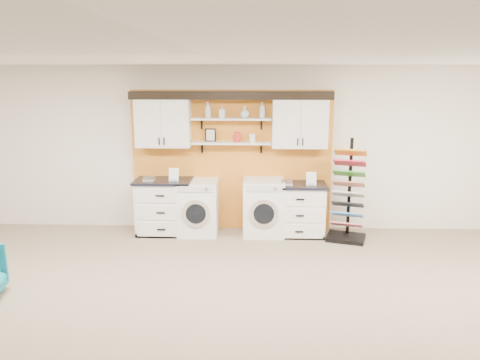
{
  "coord_description": "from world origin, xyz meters",
  "views": [
    {
      "loc": [
        0.43,
        -3.92,
        2.64
      ],
      "look_at": [
        0.2,
        2.3,
        1.24
      ],
      "focal_mm": 35.0,
      "sensor_mm": 36.0,
      "label": 1
    }
  ],
  "objects_px": {
    "base_cabinet_left": "(164,206)",
    "dryer": "(264,207)",
    "base_cabinet_right": "(298,209)",
    "washer": "(198,207)",
    "sample_rack": "(347,208)"
  },
  "relations": [
    {
      "from": "base_cabinet_left",
      "to": "dryer",
      "type": "distance_m",
      "value": 1.68
    },
    {
      "from": "base_cabinet_right",
      "to": "washer",
      "type": "height_order",
      "value": "washer"
    },
    {
      "from": "base_cabinet_left",
      "to": "washer",
      "type": "relative_size",
      "value": 1.04
    },
    {
      "from": "base_cabinet_left",
      "to": "base_cabinet_right",
      "type": "relative_size",
      "value": 1.06
    },
    {
      "from": "base_cabinet_right",
      "to": "dryer",
      "type": "bearing_deg",
      "value": -179.66
    },
    {
      "from": "washer",
      "to": "dryer",
      "type": "xyz_separation_m",
      "value": [
        1.1,
        0.0,
        0.01
      ]
    },
    {
      "from": "base_cabinet_left",
      "to": "sample_rack",
      "type": "distance_m",
      "value": 3.05
    },
    {
      "from": "washer",
      "to": "sample_rack",
      "type": "relative_size",
      "value": 0.56
    },
    {
      "from": "base_cabinet_left",
      "to": "base_cabinet_right",
      "type": "bearing_deg",
      "value": 0.0
    },
    {
      "from": "sample_rack",
      "to": "base_cabinet_right",
      "type": "bearing_deg",
      "value": -177.53
    },
    {
      "from": "base_cabinet_left",
      "to": "washer",
      "type": "distance_m",
      "value": 0.58
    },
    {
      "from": "base_cabinet_left",
      "to": "sample_rack",
      "type": "relative_size",
      "value": 0.57
    },
    {
      "from": "sample_rack",
      "to": "base_cabinet_left",
      "type": "bearing_deg",
      "value": -166.55
    },
    {
      "from": "base_cabinet_left",
      "to": "sample_rack",
      "type": "bearing_deg",
      "value": -3.89
    },
    {
      "from": "washer",
      "to": "dryer",
      "type": "relative_size",
      "value": 0.98
    }
  ]
}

